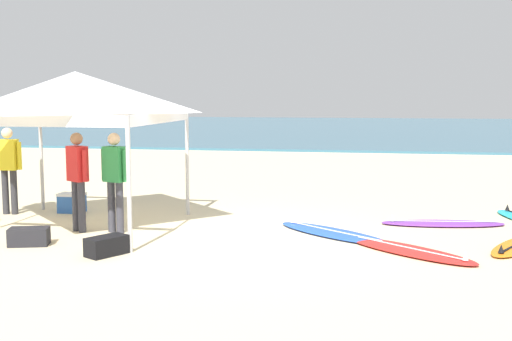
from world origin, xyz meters
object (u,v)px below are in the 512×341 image
object	(u,v)px
canopy_tent	(76,92)
person_green	(115,175)
surfboard_blue	(333,233)
gear_bag_by_pole	(29,237)
surfboard_red	(409,250)
person_red	(78,175)
surfboard_purple	(442,223)
gear_bag_near_tent	(107,246)
cooler_box	(72,203)
person_yellow	(8,164)

from	to	relation	value
canopy_tent	person_green	xyz separation A→B (m)	(0.79, -0.26, -1.40)
surfboard_blue	gear_bag_by_pole	size ratio (longest dim) A/B	3.76
surfboard_red	person_red	size ratio (longest dim) A/B	1.26
surfboard_purple	gear_bag_near_tent	size ratio (longest dim) A/B	3.78
canopy_tent	cooler_box	bearing A→B (deg)	121.05
surfboard_purple	person_green	size ratio (longest dim) A/B	1.33
surfboard_red	person_red	distance (m)	5.64
surfboard_red	surfboard_purple	distance (m)	2.28
cooler_box	gear_bag_near_tent	bearing A→B (deg)	-56.35
person_green	gear_bag_by_pole	world-z (taller)	person_green
surfboard_purple	surfboard_red	bearing A→B (deg)	-108.02
canopy_tent	person_red	distance (m)	1.44
surfboard_blue	person_yellow	xyz separation A→B (m)	(-6.40, 0.78, 0.95)
person_red	person_yellow	world-z (taller)	same
surfboard_purple	person_red	distance (m)	6.52
surfboard_red	surfboard_blue	bearing A→B (deg)	139.62
surfboard_red	person_yellow	size ratio (longest dim) A/B	1.26
surfboard_red	gear_bag_near_tent	xyz separation A→B (m)	(-4.41, -0.94, 0.10)
surfboard_red	cooler_box	distance (m)	6.83
surfboard_blue	person_red	world-z (taller)	person_red
gear_bag_by_pole	person_green	bearing A→B (deg)	49.48
canopy_tent	person_green	world-z (taller)	canopy_tent
person_red	person_yellow	bearing A→B (deg)	148.36
surfboard_purple	gear_bag_near_tent	distance (m)	5.99
person_red	surfboard_red	bearing A→B (deg)	-5.41
person_green	person_yellow	bearing A→B (deg)	155.63
surfboard_blue	gear_bag_by_pole	distance (m)	4.92
person_red	person_green	world-z (taller)	same
person_red	gear_bag_near_tent	distance (m)	2.03
surfboard_red	person_green	distance (m)	5.00
surfboard_purple	gear_bag_near_tent	world-z (taller)	gear_bag_near_tent
gear_bag_near_tent	gear_bag_by_pole	bearing A→B (deg)	165.96
cooler_box	surfboard_red	bearing A→B (deg)	-18.53
person_red	person_yellow	distance (m)	2.42
person_yellow	cooler_box	xyz separation A→B (m)	(1.12, 0.37, -0.79)
surfboard_purple	person_yellow	world-z (taller)	person_yellow
person_green	gear_bag_by_pole	distance (m)	1.72
person_green	cooler_box	size ratio (longest dim) A/B	3.42
canopy_tent	person_red	bearing A→B (deg)	-65.99
canopy_tent	cooler_box	xyz separation A→B (m)	(-0.81, 1.35, -2.19)
surfboard_blue	person_red	size ratio (longest dim) A/B	1.32
canopy_tent	surfboard_blue	world-z (taller)	canopy_tent
canopy_tent	gear_bag_near_tent	world-z (taller)	canopy_tent
person_red	cooler_box	distance (m)	2.06
surfboard_purple	gear_bag_by_pole	bearing A→B (deg)	-157.26
surfboard_blue	person_yellow	size ratio (longest dim) A/B	1.32
person_red	person_yellow	xyz separation A→B (m)	(-2.06, 1.27, 0.00)
surfboard_blue	person_red	distance (m)	4.46
surfboard_red	person_yellow	distance (m)	7.86
surfboard_blue	surfboard_red	bearing A→B (deg)	-40.38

